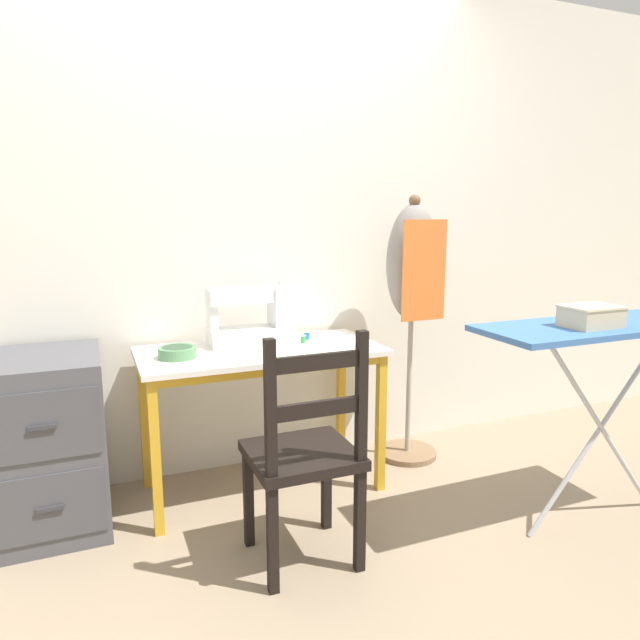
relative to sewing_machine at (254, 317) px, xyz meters
The scene contains 13 objects.
ground_plane 0.92m from the sewing_machine, 90.74° to the right, with size 14.00×14.00×0.00m, color gray.
wall_back 0.49m from the sewing_machine, 91.30° to the left, with size 10.00×0.05×2.55m.
sewing_table 0.25m from the sewing_machine, 92.20° to the right, with size 1.13×0.54×0.70m.
sewing_machine is the anchor object (origin of this frame).
fabric_bowl 0.43m from the sewing_machine, 159.81° to the right, with size 0.17×0.17×0.05m.
scissors 0.55m from the sewing_machine, 30.13° to the right, with size 0.13×0.07×0.01m.
thread_spool_near_machine 0.26m from the sewing_machine, 22.05° to the right, with size 0.03×0.03×0.04m.
thread_spool_mid_table 0.29m from the sewing_machine, ahead, with size 0.04×0.04×0.04m.
wooden_chair 0.85m from the sewing_machine, 92.06° to the right, with size 0.40×0.38×0.93m.
filing_cabinet 1.04m from the sewing_machine, behind, with size 0.44×0.55×0.75m.
dress_form 0.86m from the sewing_machine, ahead, with size 0.32×0.32×1.42m.
ironing_board 1.57m from the sewing_machine, 37.35° to the right, with size 1.17×0.38×0.89m.
storage_box 1.48m from the sewing_machine, 42.19° to the right, with size 0.22×0.16×0.09m.
Camera 1 is at (-0.73, -2.24, 1.34)m, focal length 32.00 mm.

